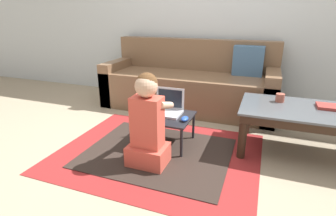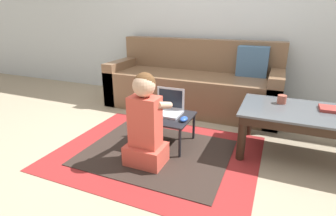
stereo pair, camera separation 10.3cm
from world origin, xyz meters
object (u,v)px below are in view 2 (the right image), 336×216
object	(u,v)px
coffee_table	(310,118)
person_seated	(145,123)
cup_on_table	(282,99)
laptop	(167,109)
book_on_table	(334,109)
laptop_desk	(165,119)
couch	(193,85)
computer_mouse	(184,119)

from	to	relation	value
coffee_table	person_seated	size ratio (longest dim) A/B	1.45
cup_on_table	laptop	bearing A→B (deg)	-162.22
laptop	cup_on_table	xyz separation A→B (m)	(0.98, 0.32, 0.13)
laptop	book_on_table	bearing A→B (deg)	11.31
laptop_desk	person_seated	distance (m)	0.40
person_seated	cup_on_table	xyz separation A→B (m)	(0.98, 0.76, 0.10)
laptop_desk	book_on_table	distance (m)	1.44
couch	laptop	world-z (taller)	couch
laptop_desk	cup_on_table	world-z (taller)	cup_on_table
coffee_table	cup_on_table	bearing A→B (deg)	152.75
laptop_desk	person_seated	bearing A→B (deg)	-90.51
couch	person_seated	size ratio (longest dim) A/B	2.82
computer_mouse	coffee_table	bearing A→B (deg)	17.16
coffee_table	laptop	bearing A→B (deg)	-170.97
coffee_table	laptop	xyz separation A→B (m)	(-1.22, -0.19, -0.03)
cup_on_table	book_on_table	distance (m)	0.41
couch	laptop_desk	xyz separation A→B (m)	(0.09, -1.12, -0.04)
couch	cup_on_table	size ratio (longest dim) A/B	28.18
computer_mouse	person_seated	bearing A→B (deg)	-122.06
computer_mouse	book_on_table	xyz separation A→B (m)	(1.18, 0.40, 0.13)
book_on_table	computer_mouse	bearing A→B (deg)	-161.43
laptop_desk	coffee_table	bearing A→B (deg)	12.07
computer_mouse	book_on_table	size ratio (longest dim) A/B	0.48
coffee_table	cup_on_table	size ratio (longest dim) A/B	14.50
laptop	computer_mouse	xyz separation A→B (m)	(0.21, -0.12, -0.02)
laptop	person_seated	xyz separation A→B (m)	(0.00, -0.45, 0.03)
laptop_desk	computer_mouse	xyz separation A→B (m)	(0.20, -0.05, 0.05)
computer_mouse	cup_on_table	bearing A→B (deg)	29.27
laptop	cup_on_table	distance (m)	1.04
coffee_table	laptop_desk	size ratio (longest dim) A/B	2.29
computer_mouse	person_seated	xyz separation A→B (m)	(-0.21, -0.33, 0.05)
couch	coffee_table	size ratio (longest dim) A/B	1.94
computer_mouse	person_seated	world-z (taller)	person_seated
coffee_table	book_on_table	distance (m)	0.20
book_on_table	person_seated	bearing A→B (deg)	-152.35
computer_mouse	cup_on_table	distance (m)	0.90
person_seated	book_on_table	bearing A→B (deg)	27.65
couch	cup_on_table	bearing A→B (deg)	-34.61
laptop	cup_on_table	size ratio (longest dim) A/B	3.60
couch	laptop	size ratio (longest dim) A/B	7.84
couch	person_seated	bearing A→B (deg)	-86.70
couch	laptop	bearing A→B (deg)	-85.51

